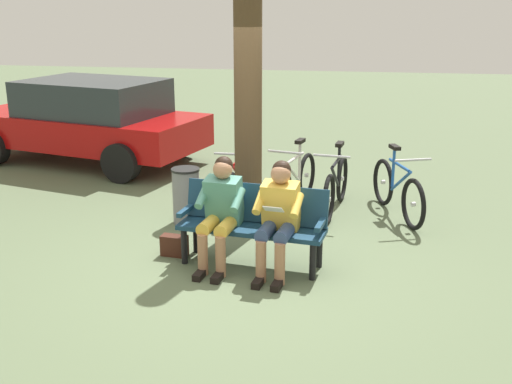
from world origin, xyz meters
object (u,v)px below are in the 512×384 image
Objects in this scene: bicycle_blue at (295,182)px; bicycle_silver at (240,184)px; bench at (253,219)px; handbag at (174,246)px; person_reading at (278,213)px; bicycle_red at (397,190)px; tree_trunk at (248,101)px; parked_car at (89,119)px; person_companion at (221,207)px; litter_bin at (186,196)px; bicycle_green at (336,186)px.

bicycle_blue and bicycle_silver have the same top height.
bench reaches higher than handbag.
person_reading is 0.75× the size of bicycle_red.
parked_car is at bearing -41.01° from tree_trunk.
person_companion is 5.29m from parked_car.
bicycle_blue is at bearing -89.34° from bench.
tree_trunk is (0.54, -1.19, 0.97)m from person_reading.
parked_car reaches higher than bicycle_red.
bicycle_silver is at bearing -71.39° from tree_trunk.
handbag is at bearing 139.01° from parked_car.
litter_bin is (1.09, -1.13, -0.14)m from bench.
bicycle_green is at bearing -157.47° from litter_bin.
person_companion is 0.37× the size of tree_trunk.
handbag is 0.18× the size of bicycle_green.
bicycle_green reaches higher than handbag.
bench is 1.03× the size of bicycle_red.
bicycle_blue is at bearing 107.98° from bicycle_silver.
bench is 1.89m from bicycle_silver.
bench is 2.25× the size of litter_bin.
litter_bin is 0.44× the size of bicycle_blue.
person_companion reaches higher than handbag.
person_reading is at bearing 147.61° from parked_car.
parked_car reaches higher than handbag.
bicycle_red is 0.82m from bicycle_green.
litter_bin is 3.87m from parked_car.
bicycle_red is at bearing -154.77° from tree_trunk.
parked_car reaches higher than bench.
bicycle_red is (-2.71, -0.73, -0.01)m from litter_bin.
tree_trunk is at bearing -58.48° from person_reading.
person_companion is 2.24m from bicycle_blue.
litter_bin is 0.46× the size of bicycle_red.
bench reaches higher than litter_bin.
bicycle_red and bicycle_silver have the same top height.
parked_car is at bearing -39.23° from person_reading.
handbag is 0.18× the size of bicycle_silver.
tree_trunk reaches higher than parked_car.
tree_trunk is at bearing -85.04° from bicycle_red.
tree_trunk reaches higher than bicycle_green.
bench is 1.37× the size of person_reading.
bicycle_silver is (0.28, -0.82, -1.28)m from tree_trunk.
bicycle_blue is (0.07, -2.22, -0.31)m from person_reading.
handbag is 0.07× the size of parked_car.
parked_car is (3.34, -4.10, 0.11)m from person_companion.
bicycle_blue is (-1.32, -0.89, -0.01)m from litter_bin.
bicycle_blue is at bearing -97.62° from person_companion.
bicycle_red is (-1.96, -1.99, -0.30)m from person_companion.
person_companion is at bearing 27.30° from bench.
handbag is (0.59, -0.16, -0.54)m from person_companion.
person_reading is 1.00× the size of person_companion.
handbag is (1.22, -0.24, -0.54)m from person_reading.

